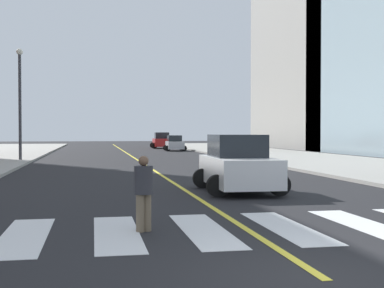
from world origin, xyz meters
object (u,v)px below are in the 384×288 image
(fire_hydrant, at_px, (259,154))
(street_lamp, at_px, (20,94))
(car_white_nearest, at_px, (238,165))
(car_silver_third, at_px, (175,144))
(car_red_second, at_px, (162,141))
(pedestrian_crossing, at_px, (144,190))

(fire_hydrant, relative_size, street_lamp, 0.12)
(fire_hydrant, bearing_deg, car_white_nearest, -110.20)
(car_white_nearest, height_order, fire_hydrant, car_white_nearest)
(car_silver_third, height_order, street_lamp, street_lamp)
(car_silver_third, bearing_deg, car_red_second, -85.90)
(car_white_nearest, relative_size, pedestrian_crossing, 2.84)
(car_white_nearest, xyz_separation_m, car_red_second, (3.48, 47.62, 0.01))
(car_red_second, relative_size, pedestrian_crossing, 2.87)
(car_red_second, distance_m, car_silver_third, 8.95)
(pedestrian_crossing, relative_size, street_lamp, 0.21)
(car_silver_third, height_order, fire_hydrant, car_silver_third)
(car_white_nearest, bearing_deg, street_lamp, -62.28)
(car_red_second, xyz_separation_m, pedestrian_crossing, (-7.35, -54.29, -0.06))
(car_red_second, height_order, street_lamp, street_lamp)
(street_lamp, bearing_deg, pedestrian_crossing, -77.53)
(car_silver_third, relative_size, fire_hydrant, 4.28)
(car_red_second, distance_m, fire_hydrant, 31.36)
(car_white_nearest, height_order, car_red_second, car_red_second)
(car_silver_third, xyz_separation_m, pedestrian_crossing, (-7.60, -45.34, 0.08))
(car_white_nearest, height_order, street_lamp, street_lamp)
(car_white_nearest, distance_m, car_silver_third, 38.85)
(car_white_nearest, xyz_separation_m, street_lamp, (-9.77, 20.03, 3.68))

